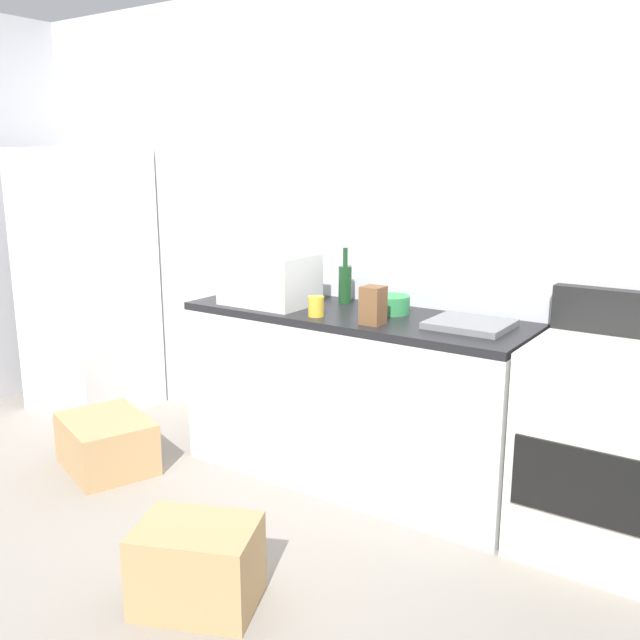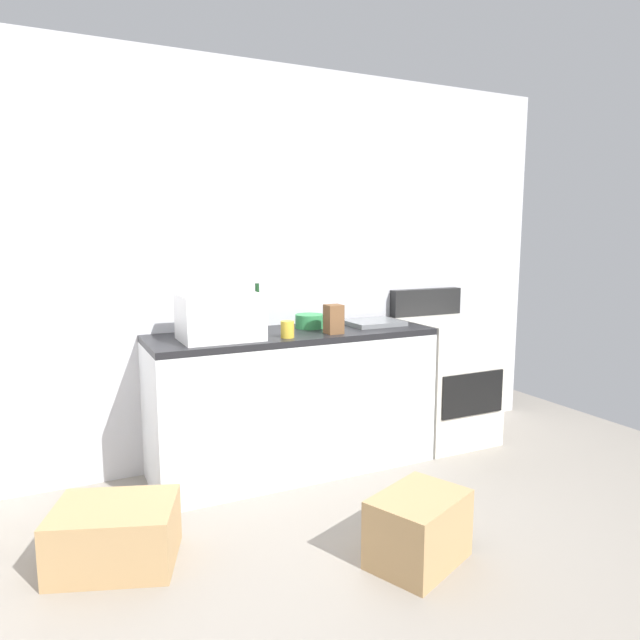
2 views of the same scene
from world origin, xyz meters
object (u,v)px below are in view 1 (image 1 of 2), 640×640
at_px(cardboard_box_large, 197,565).
at_px(cardboard_box_medium, 106,443).
at_px(stove_oven, 598,447).
at_px(mixing_bowl, 391,304).
at_px(coffee_mug, 316,306).
at_px(refrigerator, 87,282).
at_px(knife_block, 373,305).
at_px(microwave, 270,279).
at_px(wine_bottle, 345,283).

xyz_separation_m(cardboard_box_large, cardboard_box_medium, (-1.26, 0.60, -0.02)).
relative_size(stove_oven, cardboard_box_medium, 2.04).
distance_m(mixing_bowl, cardboard_box_large, 1.56).
bearing_deg(coffee_mug, stove_oven, 7.99).
xyz_separation_m(refrigerator, knife_block, (2.26, -0.12, 0.12)).
xyz_separation_m(refrigerator, coffee_mug, (1.94, -0.13, 0.08)).
distance_m(cardboard_box_large, cardboard_box_medium, 1.40).
bearing_deg(coffee_mug, refrigerator, 176.13).
relative_size(coffee_mug, knife_block, 0.56).
bearing_deg(mixing_bowl, coffee_mug, -135.16).
xyz_separation_m(refrigerator, mixing_bowl, (2.21, 0.14, 0.08)).
height_order(stove_oven, mixing_bowl, stove_oven).
bearing_deg(cardboard_box_medium, refrigerator, 145.01).
relative_size(stove_oven, microwave, 2.39).
bearing_deg(cardboard_box_medium, wine_bottle, 39.82).
height_order(knife_block, mixing_bowl, knife_block).
bearing_deg(mixing_bowl, cardboard_box_medium, -150.68).
relative_size(knife_block, mixing_bowl, 0.95).
distance_m(microwave, mixing_bowl, 0.67).
xyz_separation_m(wine_bottle, cardboard_box_medium, (-1.01, -0.84, -0.87)).
bearing_deg(cardboard_box_medium, microwave, 40.63).
bearing_deg(wine_bottle, mixing_bowl, -15.16).
distance_m(refrigerator, stove_oven, 3.29).
relative_size(knife_block, cardboard_box_medium, 0.33).
distance_m(refrigerator, microwave, 1.57).
relative_size(microwave, cardboard_box_large, 1.03).
height_order(stove_oven, cardboard_box_medium, stove_oven).
bearing_deg(microwave, mixing_bowl, 13.88).
xyz_separation_m(microwave, knife_block, (0.69, -0.10, -0.05)).
distance_m(microwave, cardboard_box_medium, 1.27).
distance_m(stove_oven, knife_block, 1.15).
relative_size(wine_bottle, knife_block, 1.67).
height_order(wine_bottle, cardboard_box_large, wine_bottle).
xyz_separation_m(microwave, cardboard_box_large, (0.57, -1.19, -0.87)).
xyz_separation_m(stove_oven, wine_bottle, (-1.39, 0.17, 0.54)).
xyz_separation_m(stove_oven, mixing_bowl, (-1.06, 0.08, 0.48)).
bearing_deg(refrigerator, mixing_bowl, 3.58).
relative_size(stove_oven, cardboard_box_large, 2.46).
height_order(wine_bottle, mixing_bowl, wine_bottle).
relative_size(wine_bottle, cardboard_box_medium, 0.56).
relative_size(wine_bottle, cardboard_box_large, 0.67).
bearing_deg(cardboard_box_medium, mixing_bowl, 29.32).
bearing_deg(microwave, coffee_mug, -16.19).
relative_size(refrigerator, wine_bottle, 5.77).
relative_size(cardboard_box_large, cardboard_box_medium, 0.83).
relative_size(microwave, knife_block, 2.56).
height_order(knife_block, cardboard_box_large, knife_block).
distance_m(wine_bottle, coffee_mug, 0.37).
bearing_deg(mixing_bowl, knife_block, -80.35).
bearing_deg(refrigerator, cardboard_box_medium, -34.99).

